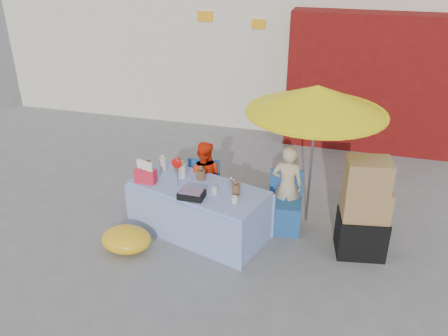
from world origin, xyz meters
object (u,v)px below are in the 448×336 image
(market_table, at_px, (199,209))
(chair_right, at_px, (284,213))
(chair_left, at_px, (202,201))
(vendor_orange, at_px, (204,178))
(umbrella, at_px, (317,100))
(vendor_beige, at_px, (287,186))
(box_stack, at_px, (364,211))

(market_table, height_order, chair_right, market_table)
(chair_left, height_order, vendor_orange, vendor_orange)
(vendor_orange, relative_size, umbrella, 0.56)
(vendor_beige, height_order, umbrella, umbrella)
(umbrella, bearing_deg, chair_left, -169.62)
(market_table, bearing_deg, vendor_beige, 42.80)
(vendor_orange, bearing_deg, box_stack, 164.44)
(chair_right, distance_m, box_stack, 1.18)
(chair_left, height_order, box_stack, box_stack)
(umbrella, bearing_deg, vendor_orange, -174.47)
(umbrella, relative_size, box_stack, 1.51)
(vendor_beige, bearing_deg, umbrella, -158.25)
(chair_left, height_order, chair_right, same)
(box_stack, bearing_deg, umbrella, 142.52)
(chair_left, relative_size, box_stack, 0.62)
(market_table, distance_m, vendor_orange, 0.60)
(vendor_orange, height_order, box_stack, box_stack)
(vendor_beige, bearing_deg, box_stack, 152.82)
(umbrella, xyz_separation_m, box_stack, (0.77, -0.59, -1.25))
(chair_left, xyz_separation_m, box_stack, (2.32, -0.31, 0.38))
(chair_left, distance_m, vendor_beige, 1.31)
(vendor_orange, distance_m, vendor_beige, 1.25)
(umbrella, bearing_deg, chair_right, -136.67)
(market_table, bearing_deg, box_stack, 20.07)
(chair_right, bearing_deg, market_table, -164.72)
(chair_right, bearing_deg, chair_left, 175.18)
(chair_right, relative_size, vendor_orange, 0.73)
(chair_left, xyz_separation_m, chair_right, (1.25, 0.00, 0.00))
(market_table, xyz_separation_m, umbrella, (1.45, 0.71, 1.51))
(chair_right, bearing_deg, vendor_beige, 84.62)
(chair_left, relative_size, umbrella, 0.41)
(box_stack, bearing_deg, chair_right, 164.07)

